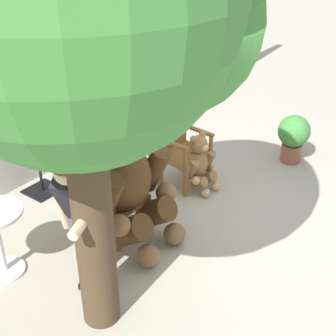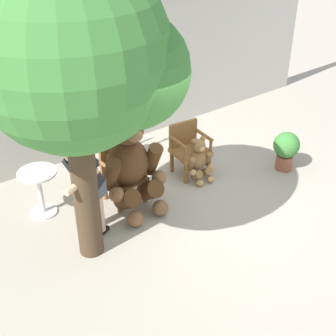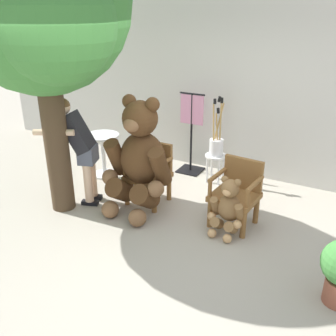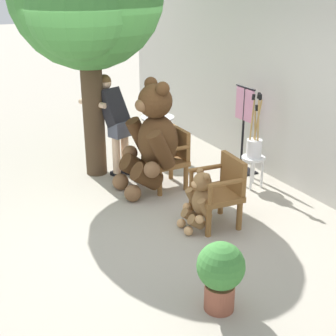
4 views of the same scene
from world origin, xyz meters
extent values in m
plane|color=#A8A091|center=(0.00, 0.00, 0.00)|extent=(60.00, 60.00, 0.00)
cube|color=beige|center=(0.00, 2.40, 1.40)|extent=(10.00, 0.16, 2.80)
cube|color=brown|center=(-0.65, 0.69, 0.41)|extent=(0.57, 0.53, 0.07)
cylinder|color=brown|center=(-0.88, 0.49, 0.18)|extent=(0.07, 0.07, 0.37)
cylinder|color=brown|center=(-0.42, 0.48, 0.18)|extent=(0.07, 0.07, 0.37)
cylinder|color=brown|center=(-0.87, 0.91, 0.18)|extent=(0.07, 0.07, 0.37)
cylinder|color=brown|center=(-0.41, 0.90, 0.18)|extent=(0.07, 0.07, 0.37)
cube|color=brown|center=(-0.64, 0.92, 0.65)|extent=(0.52, 0.07, 0.42)
cylinder|color=brown|center=(-0.90, 0.70, 0.66)|extent=(0.06, 0.48, 0.06)
cylinder|color=brown|center=(-0.90, 0.49, 0.55)|extent=(0.05, 0.05, 0.22)
cylinder|color=brown|center=(-0.40, 0.69, 0.66)|extent=(0.06, 0.48, 0.06)
cylinder|color=brown|center=(-0.40, 0.48, 0.55)|extent=(0.05, 0.05, 0.22)
cube|color=brown|center=(0.65, 0.69, 0.41)|extent=(0.61, 0.57, 0.07)
cylinder|color=brown|center=(0.40, 0.50, 0.18)|extent=(0.07, 0.07, 0.37)
cylinder|color=brown|center=(0.86, 0.46, 0.18)|extent=(0.07, 0.07, 0.37)
cylinder|color=brown|center=(0.44, 0.92, 0.18)|extent=(0.07, 0.07, 0.37)
cylinder|color=brown|center=(0.90, 0.88, 0.18)|extent=(0.07, 0.07, 0.37)
cube|color=brown|center=(0.67, 0.92, 0.65)|extent=(0.52, 0.11, 0.42)
cylinder|color=brown|center=(0.40, 0.72, 0.66)|extent=(0.10, 0.48, 0.06)
cylinder|color=brown|center=(0.38, 0.51, 0.55)|extent=(0.05, 0.05, 0.22)
cylinder|color=brown|center=(0.90, 0.67, 0.66)|extent=(0.10, 0.48, 0.06)
cylinder|color=brown|center=(0.88, 0.46, 0.55)|extent=(0.05, 0.05, 0.22)
ellipsoid|color=#4C3019|center=(-0.65, 0.57, 0.73)|extent=(0.66, 0.56, 0.75)
sphere|color=#4C3019|center=(-0.65, 0.54, 1.30)|extent=(0.48, 0.48, 0.48)
ellipsoid|color=brown|center=(-0.65, 0.33, 1.27)|extent=(0.23, 0.18, 0.18)
sphere|color=black|center=(-0.65, 0.33, 1.28)|extent=(0.07, 0.07, 0.07)
sphere|color=#4C3019|center=(-0.83, 0.56, 1.50)|extent=(0.19, 0.19, 0.19)
sphere|color=#4C3019|center=(-0.47, 0.56, 1.50)|extent=(0.19, 0.19, 0.19)
cylinder|color=#4C3019|center=(-1.00, 0.45, 0.73)|extent=(0.22, 0.42, 0.57)
sphere|color=brown|center=(-1.02, 0.30, 0.48)|extent=(0.22, 0.22, 0.22)
cylinder|color=#4C3019|center=(-0.30, 0.44, 0.73)|extent=(0.22, 0.42, 0.57)
sphere|color=brown|center=(-0.28, 0.29, 0.48)|extent=(0.22, 0.22, 0.22)
cylinder|color=#4C3019|center=(-0.85, 0.30, 0.32)|extent=(0.28, 0.47, 0.44)
sphere|color=brown|center=(-0.87, 0.08, 0.12)|extent=(0.24, 0.24, 0.24)
cylinder|color=#4C3019|center=(-0.45, 0.29, 0.32)|extent=(0.28, 0.47, 0.44)
sphere|color=brown|center=(-0.43, 0.07, 0.12)|extent=(0.24, 0.24, 0.24)
ellipsoid|color=olive|center=(0.65, 0.51, 0.34)|extent=(0.33, 0.29, 0.35)
sphere|color=olive|center=(0.65, 0.49, 0.62)|extent=(0.22, 0.22, 0.22)
ellipsoid|color=tan|center=(0.64, 0.40, 0.60)|extent=(0.11, 0.09, 0.08)
sphere|color=black|center=(0.64, 0.40, 0.60)|extent=(0.03, 0.03, 0.03)
sphere|color=olive|center=(0.56, 0.51, 0.71)|extent=(0.09, 0.09, 0.09)
sphere|color=olive|center=(0.73, 0.50, 0.71)|extent=(0.09, 0.09, 0.09)
cylinder|color=olive|center=(0.48, 0.47, 0.34)|extent=(0.12, 0.20, 0.27)
sphere|color=tan|center=(0.46, 0.40, 0.22)|extent=(0.11, 0.11, 0.11)
cylinder|color=olive|center=(0.81, 0.44, 0.34)|extent=(0.12, 0.20, 0.27)
sphere|color=tan|center=(0.81, 0.37, 0.22)|extent=(0.11, 0.11, 0.11)
cylinder|color=olive|center=(0.54, 0.39, 0.15)|extent=(0.15, 0.23, 0.21)
sphere|color=tan|center=(0.52, 0.29, 0.06)|extent=(0.11, 0.11, 0.11)
cylinder|color=olive|center=(0.73, 0.37, 0.15)|extent=(0.15, 0.23, 0.21)
sphere|color=tan|center=(0.73, 0.27, 0.06)|extent=(0.11, 0.11, 0.11)
cube|color=black|center=(-1.41, 0.39, 0.03)|extent=(0.26, 0.17, 0.06)
cylinder|color=beige|center=(-1.41, 0.39, 0.47)|extent=(0.12, 0.12, 0.82)
cube|color=black|center=(-1.35, 0.22, 0.03)|extent=(0.26, 0.17, 0.06)
cylinder|color=beige|center=(-1.35, 0.22, 0.47)|extent=(0.12, 0.12, 0.82)
cube|color=#4C5160|center=(-1.38, 0.30, 0.75)|extent=(0.31, 0.36, 0.24)
cube|color=black|center=(-1.49, 0.26, 1.06)|extent=(0.51, 0.45, 0.57)
sphere|color=beige|center=(-1.66, 0.20, 1.41)|extent=(0.21, 0.21, 0.21)
sphere|color=brown|center=(-1.66, 0.20, 1.43)|extent=(0.21, 0.21, 0.21)
cylinder|color=beige|center=(-1.66, -0.01, 1.11)|extent=(0.56, 0.27, 0.10)
cylinder|color=beige|center=(-1.56, 0.44, 0.94)|extent=(0.22, 0.15, 0.51)
cylinder|color=white|center=(-0.06, 1.82, 0.45)|extent=(0.34, 0.34, 0.03)
cylinder|color=white|center=(0.04, 1.91, 0.22)|extent=(0.04, 0.04, 0.43)
cylinder|color=white|center=(-0.16, 1.91, 0.22)|extent=(0.04, 0.04, 0.43)
cylinder|color=white|center=(0.04, 1.72, 0.22)|extent=(0.04, 0.04, 0.43)
cylinder|color=white|center=(-0.16, 1.72, 0.22)|extent=(0.04, 0.04, 0.43)
cylinder|color=white|center=(-0.06, 1.82, 0.59)|extent=(0.22, 0.22, 0.26)
cylinder|color=tan|center=(-0.06, 1.83, 0.93)|extent=(0.18, 0.04, 0.77)
cylinder|color=black|center=(-0.06, 1.83, 1.36)|extent=(0.06, 0.05, 0.09)
cylinder|color=tan|center=(-0.01, 1.82, 0.92)|extent=(0.03, 0.07, 0.77)
cylinder|color=black|center=(-0.01, 1.82, 1.35)|extent=(0.04, 0.05, 0.08)
cylinder|color=tan|center=(-0.11, 1.78, 0.91)|extent=(0.10, 0.13, 0.75)
cylinder|color=black|center=(-0.11, 1.78, 1.33)|extent=(0.05, 0.05, 0.09)
cylinder|color=tan|center=(-0.06, 1.81, 0.84)|extent=(0.08, 0.03, 0.61)
cylinder|color=black|center=(-0.06, 1.81, 1.19)|extent=(0.05, 0.04, 0.08)
cylinder|color=silver|center=(-1.80, 1.15, 0.70)|extent=(0.56, 0.56, 0.03)
cylinder|color=silver|center=(-1.80, 1.15, 0.34)|extent=(0.07, 0.07, 0.69)
cylinder|color=silver|center=(-1.80, 1.15, 0.01)|extent=(0.40, 0.40, 0.03)
cylinder|color=#473523|center=(-1.63, -0.01, 1.05)|extent=(0.32, 0.32, 2.11)
sphere|color=#3D7F38|center=(-1.63, -0.01, 2.70)|extent=(2.16, 2.16, 2.16)
sphere|color=#3D7F38|center=(-1.09, -0.33, 2.48)|extent=(1.30, 1.30, 1.30)
cylinder|color=brown|center=(2.01, -0.17, 0.13)|extent=(0.28, 0.28, 0.26)
sphere|color=#3D7F38|center=(2.01, -0.17, 0.46)|extent=(0.44, 0.44, 0.44)
cube|color=black|center=(-0.59, 2.01, 0.01)|extent=(0.40, 0.40, 0.02)
cylinder|color=black|center=(-0.59, 2.01, 0.68)|extent=(0.04, 0.04, 1.35)
cylinder|color=black|center=(-0.59, 2.01, 1.35)|extent=(0.44, 0.03, 0.03)
cube|color=pink|center=(-0.59, 2.01, 1.09)|extent=(0.40, 0.03, 0.48)
camera|label=1|loc=(-3.64, -2.23, 3.18)|focal=50.00mm
camera|label=2|loc=(-3.69, -4.41, 4.23)|focal=50.00mm
camera|label=3|loc=(1.92, -3.43, 2.65)|focal=40.00mm
camera|label=4|loc=(4.90, -2.26, 2.82)|focal=50.00mm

